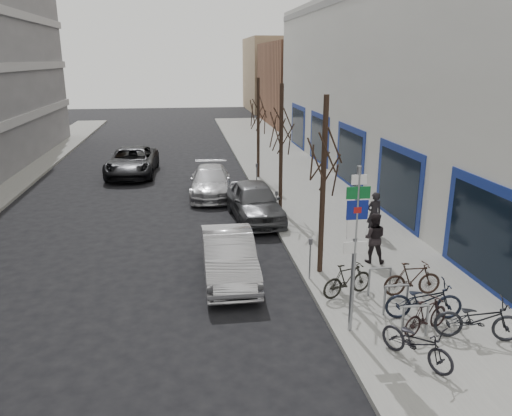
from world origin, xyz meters
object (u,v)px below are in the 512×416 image
object	(u,v)px
bike_mid_curb	(424,297)
pedestrian_near	(374,214)
meter_front	(310,255)
pedestrian_far	(373,237)
parked_car_back	(211,182)
highway_sign_pole	(355,241)
bike_rack	(396,296)
tree_far	(258,105)
parked_car_mid	(255,201)
bike_near_left	(417,339)
parked_car_front	(229,256)
bike_mid_inner	(347,279)
meter_mid	(276,203)
tree_near	(325,144)
tree_mid	(281,118)
lane_car	(132,161)
meter_back	(257,173)
bike_far_inner	(413,279)
bike_near_right	(426,315)
bike_far_curb	(478,316)

from	to	relation	value
bike_mid_curb	pedestrian_near	world-z (taller)	pedestrian_near
meter_front	pedestrian_far	size ratio (longest dim) A/B	0.76
pedestrian_near	parked_car_back	bearing A→B (deg)	-60.50
highway_sign_pole	bike_mid_curb	size ratio (longest dim) A/B	2.18
bike_rack	tree_far	world-z (taller)	tree_far
tree_far	parked_car_mid	xyz separation A→B (m)	(-1.20, -7.15, -3.31)
bike_near_left	parked_car_front	distance (m)	6.31
bike_rack	bike_mid_inner	world-z (taller)	bike_mid_inner
parked_car_back	pedestrian_near	size ratio (longest dim) A/B	2.91
meter_mid	highway_sign_pole	bearing A→B (deg)	-88.32
tree_near	tree_mid	distance (m)	6.50
highway_sign_pole	lane_car	distance (m)	19.91
meter_mid	meter_back	world-z (taller)	same
bike_far_inner	pedestrian_near	xyz separation A→B (m)	(0.73, 4.86, 0.33)
parked_car_mid	lane_car	bearing A→B (deg)	117.96
pedestrian_near	tree_far	bearing A→B (deg)	-83.54
bike_near_right	lane_car	bearing A→B (deg)	0.48
meter_back	parked_car_mid	bearing A→B (deg)	-99.15
pedestrian_far	bike_mid_curb	bearing A→B (deg)	107.36
bike_far_inner	bike_near_left	bearing A→B (deg)	157.69
bike_far_curb	bike_mid_curb	bearing A→B (deg)	52.99
bike_rack	bike_mid_curb	size ratio (longest dim) A/B	1.17
bike_near_left	pedestrian_near	xyz separation A→B (m)	(2.03, 7.88, 0.28)
bike_mid_curb	bike_far_curb	bearing A→B (deg)	-135.03
bike_near_left	parked_car_back	world-z (taller)	parked_car_back
bike_rack	bike_mid_curb	xyz separation A→B (m)	(0.60, -0.30, 0.08)
meter_back	bike_far_curb	bearing A→B (deg)	-78.34
meter_front	parked_car_mid	bearing A→B (deg)	96.74
highway_sign_pole	lane_car	bearing A→B (deg)	110.08
parked_car_mid	pedestrian_far	size ratio (longest dim) A/B	2.80
tree_near	parked_car_mid	xyz separation A→B (m)	(-1.20, 5.85, -3.31)
bike_near_left	tree_mid	bearing A→B (deg)	63.12
bike_near_left	meter_front	bearing A→B (deg)	74.67
highway_sign_pole	parked_car_mid	size ratio (longest dim) A/B	0.90
meter_front	bike_far_curb	bearing A→B (deg)	-51.17
bike_far_inner	pedestrian_far	world-z (taller)	pedestrian_far
highway_sign_pole	bike_mid_curb	world-z (taller)	highway_sign_pole
bike_far_inner	parked_car_front	xyz separation A→B (m)	(-4.89, 2.17, 0.07)
tree_mid	meter_front	world-z (taller)	tree_mid
meter_mid	bike_far_inner	xyz separation A→B (m)	(2.54, -6.95, -0.27)
bike_near_right	highway_sign_pole	bearing A→B (deg)	54.99
meter_back	lane_car	xyz separation A→B (m)	(-6.56, 4.62, -0.13)
bike_near_right	pedestrian_near	bearing A→B (deg)	-34.41
tree_near	meter_back	xyz separation A→B (m)	(-0.45, 10.50, -3.19)
bike_mid_inner	parked_car_front	size ratio (longest dim) A/B	0.37
bike_mid_curb	parked_car_front	bearing A→B (deg)	62.03
tree_far	pedestrian_near	bearing A→B (deg)	-74.40
bike_mid_inner	bike_far_inner	world-z (taller)	bike_far_inner
bike_mid_inner	lane_car	xyz separation A→B (m)	(-7.32, 16.84, 0.15)
tree_far	meter_mid	distance (m)	8.62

